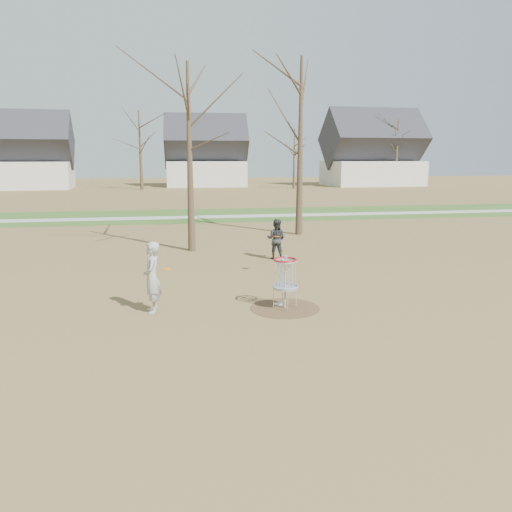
{
  "coord_description": "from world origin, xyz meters",
  "views": [
    {
      "loc": [
        -2.85,
        -12.08,
        3.87
      ],
      "look_at": [
        -0.5,
        1.5,
        1.1
      ],
      "focal_mm": 35.0,
      "sensor_mm": 36.0,
      "label": 1
    }
  ],
  "objects_px": {
    "player_throwing": "(276,239)",
    "player_standing": "(152,277)",
    "disc_golf_basket": "(285,274)",
    "disc_grounded": "(278,304)"
  },
  "relations": [
    {
      "from": "disc_golf_basket",
      "to": "player_standing",
      "type": "bearing_deg",
      "value": 175.66
    },
    {
      "from": "disc_grounded",
      "to": "player_standing",
      "type": "bearing_deg",
      "value": -178.69
    },
    {
      "from": "player_throwing",
      "to": "disc_grounded",
      "type": "distance_m",
      "value": 6.05
    },
    {
      "from": "disc_grounded",
      "to": "disc_golf_basket",
      "type": "bearing_deg",
      "value": -70.47
    },
    {
      "from": "player_throwing",
      "to": "player_standing",
      "type": "bearing_deg",
      "value": 81.51
    },
    {
      "from": "player_standing",
      "to": "disc_golf_basket",
      "type": "bearing_deg",
      "value": 87.29
    },
    {
      "from": "player_standing",
      "to": "player_throwing",
      "type": "bearing_deg",
      "value": 144.91
    },
    {
      "from": "disc_grounded",
      "to": "disc_golf_basket",
      "type": "height_order",
      "value": "disc_golf_basket"
    },
    {
      "from": "player_standing",
      "to": "disc_grounded",
      "type": "height_order",
      "value": "player_standing"
    },
    {
      "from": "player_standing",
      "to": "player_throwing",
      "type": "height_order",
      "value": "player_standing"
    }
  ]
}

